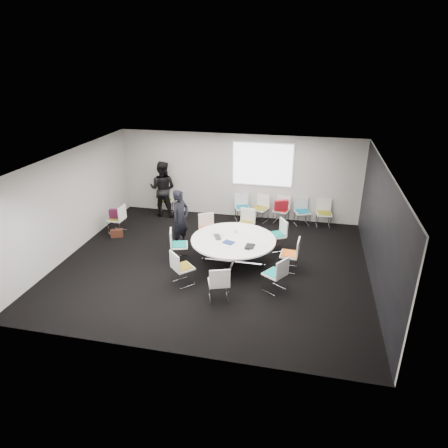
% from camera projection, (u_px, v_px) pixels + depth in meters
% --- Properties ---
extents(room_shell, '(8.08, 7.08, 2.88)m').
position_uv_depth(room_shell, '(217.00, 215.00, 10.05)').
color(room_shell, black).
rests_on(room_shell, ground).
extents(conference_table, '(2.20, 2.20, 0.73)m').
position_uv_depth(conference_table, '(233.00, 246.00, 10.40)').
color(conference_table, silver).
rests_on(conference_table, ground).
extents(projection_screen, '(1.90, 0.03, 1.35)m').
position_uv_depth(projection_screen, '(263.00, 165.00, 12.83)').
color(projection_screen, white).
rests_on(projection_screen, room_shell).
extents(chair_ring_a, '(0.48, 0.49, 0.88)m').
position_uv_depth(chair_ring_a, '(289.00, 260.00, 10.22)').
color(chair_ring_a, silver).
rests_on(chair_ring_a, ground).
extents(chair_ring_b, '(0.62, 0.62, 0.88)m').
position_uv_depth(chair_ring_b, '(277.00, 240.00, 11.30)').
color(chair_ring_b, silver).
rests_on(chair_ring_b, ground).
extents(chair_ring_c, '(0.51, 0.50, 0.88)m').
position_uv_depth(chair_ring_c, '(246.00, 229.00, 12.01)').
color(chair_ring_c, silver).
rests_on(chair_ring_c, ground).
extents(chair_ring_d, '(0.62, 0.62, 0.88)m').
position_uv_depth(chair_ring_d, '(208.00, 235.00, 11.64)').
color(chair_ring_d, silver).
rests_on(chair_ring_d, ground).
extents(chair_ring_e, '(0.57, 0.57, 0.88)m').
position_uv_depth(chair_ring_e, '(179.00, 251.00, 10.70)').
color(chair_ring_e, silver).
rests_on(chair_ring_e, ground).
extents(chair_ring_f, '(0.64, 0.64, 0.88)m').
position_uv_depth(chair_ring_f, '(183.00, 274.00, 9.59)').
color(chair_ring_f, silver).
rests_on(chair_ring_f, ground).
extents(chair_ring_g, '(0.58, 0.57, 0.88)m').
position_uv_depth(chair_ring_g, '(219.00, 289.00, 8.97)').
color(chair_ring_g, silver).
rests_on(chair_ring_g, ground).
extents(chair_ring_h, '(0.63, 0.63, 0.88)m').
position_uv_depth(chair_ring_h, '(275.00, 280.00, 9.32)').
color(chair_ring_h, silver).
rests_on(chair_ring_h, ground).
extents(chair_back_a, '(0.59, 0.58, 0.88)m').
position_uv_depth(chair_back_a, '(242.00, 212.00, 13.27)').
color(chair_back_a, silver).
rests_on(chair_back_a, ground).
extents(chair_back_b, '(0.59, 0.59, 0.88)m').
position_uv_depth(chair_back_b, '(260.00, 213.00, 13.19)').
color(chair_back_b, silver).
rests_on(chair_back_b, ground).
extents(chair_back_c, '(0.55, 0.54, 0.88)m').
position_uv_depth(chair_back_c, '(281.00, 215.00, 13.05)').
color(chair_back_c, silver).
rests_on(chair_back_c, ground).
extents(chair_back_d, '(0.58, 0.58, 0.88)m').
position_uv_depth(chair_back_d, '(302.00, 217.00, 12.92)').
color(chair_back_d, silver).
rests_on(chair_back_d, ground).
extents(chair_back_e, '(0.51, 0.50, 0.88)m').
position_uv_depth(chair_back_e, '(323.00, 218.00, 12.79)').
color(chair_back_e, silver).
rests_on(chair_back_e, ground).
extents(chair_spare_left, '(0.46, 0.48, 0.88)m').
position_uv_depth(chair_spare_left, '(118.00, 224.00, 12.37)').
color(chair_spare_left, silver).
rests_on(chair_spare_left, ground).
extents(chair_person_back, '(0.50, 0.48, 0.88)m').
position_uv_depth(chair_person_back, '(166.00, 206.00, 13.84)').
color(chair_person_back, silver).
rests_on(chair_person_back, ground).
extents(person_main, '(0.62, 0.73, 1.71)m').
position_uv_depth(person_main, '(180.00, 219.00, 11.22)').
color(person_main, black).
rests_on(person_main, ground).
extents(person_back, '(0.93, 0.73, 1.90)m').
position_uv_depth(person_back, '(163.00, 189.00, 13.42)').
color(person_back, black).
rests_on(person_back, ground).
extents(laptop, '(0.35, 0.42, 0.03)m').
position_uv_depth(laptop, '(219.00, 237.00, 10.42)').
color(laptop, '#333338').
rests_on(laptop, conference_table).
extents(laptop_lid, '(0.05, 0.30, 0.22)m').
position_uv_depth(laptop_lid, '(213.00, 231.00, 10.50)').
color(laptop_lid, silver).
rests_on(laptop_lid, conference_table).
extents(notebook_black, '(0.24, 0.32, 0.02)m').
position_uv_depth(notebook_black, '(250.00, 246.00, 9.92)').
color(notebook_black, black).
rests_on(notebook_black, conference_table).
extents(tablet_folio, '(0.32, 0.28, 0.03)m').
position_uv_depth(tablet_folio, '(229.00, 242.00, 10.11)').
color(tablet_folio, navy).
rests_on(tablet_folio, conference_table).
extents(papers_right, '(0.37, 0.35, 0.00)m').
position_uv_depth(papers_right, '(252.00, 237.00, 10.40)').
color(papers_right, white).
rests_on(papers_right, conference_table).
extents(papers_front, '(0.36, 0.31, 0.00)m').
position_uv_depth(papers_front, '(263.00, 244.00, 10.05)').
color(papers_front, white).
rests_on(papers_front, conference_table).
extents(cup, '(0.08, 0.08, 0.09)m').
position_uv_depth(cup, '(236.00, 231.00, 10.67)').
color(cup, white).
rests_on(cup, conference_table).
extents(phone, '(0.15, 0.11, 0.01)m').
position_uv_depth(phone, '(247.00, 249.00, 9.77)').
color(phone, black).
rests_on(phone, conference_table).
extents(maroon_bag, '(0.42, 0.20, 0.28)m').
position_uv_depth(maroon_bag, '(116.00, 214.00, 12.24)').
color(maroon_bag, '#49132D').
rests_on(maroon_bag, chair_spare_left).
extents(brown_bag, '(0.39, 0.29, 0.24)m').
position_uv_depth(brown_bag, '(117.00, 233.00, 12.11)').
color(brown_bag, '#3D1D13').
rests_on(brown_bag, ground).
extents(red_jacket, '(0.47, 0.31, 0.36)m').
position_uv_depth(red_jacket, '(281.00, 205.00, 12.68)').
color(red_jacket, maroon).
rests_on(red_jacket, chair_back_c).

